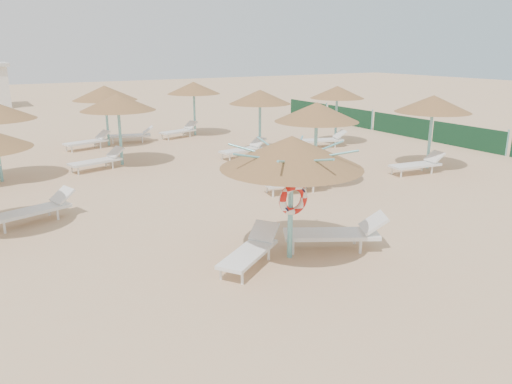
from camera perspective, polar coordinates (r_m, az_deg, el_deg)
ground at (r=10.68m, az=2.39°, el=-7.87°), size 120.00×120.00×0.00m
main_palapa at (r=10.18m, az=4.09°, el=4.49°), size 2.95×2.95×2.64m
lounger_main_a at (r=10.37m, az=-0.58°, el=-6.65°), size 1.89×1.54×0.69m
lounger_main_b at (r=11.28m, az=9.35°, el=-4.59°), size 2.29×1.67×0.82m
palapa_field at (r=19.39m, az=-11.27°, el=9.88°), size 18.67×14.28×2.72m
windbreak_fence at (r=26.78m, az=16.27°, el=7.30°), size 0.08×19.84×1.10m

